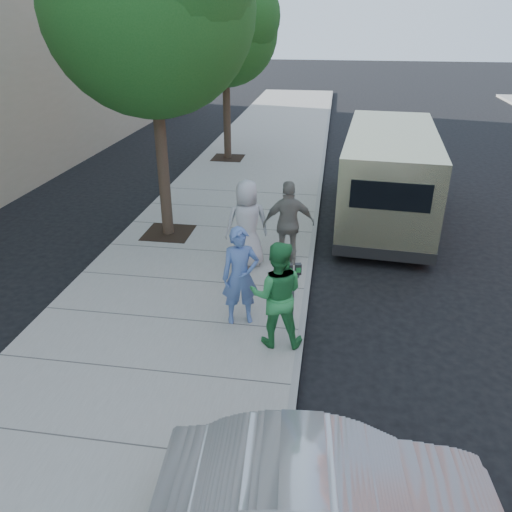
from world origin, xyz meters
name	(u,v)px	position (x,y,z in m)	size (l,w,h in m)	color
ground	(239,290)	(0.00, 0.00, 0.00)	(120.00, 120.00, 0.00)	black
sidewalk	(193,283)	(-1.00, 0.00, 0.07)	(5.00, 60.00, 0.15)	gray
curb_face	(307,292)	(1.44, 0.00, 0.07)	(0.12, 60.00, 0.16)	gray
tree_far	(226,26)	(-2.25, 10.00, 4.88)	(3.92, 3.80, 6.49)	black
parking_meter	(293,282)	(1.25, -1.41, 1.07)	(0.27, 0.15, 1.27)	gray
van	(388,174)	(3.31, 4.61, 1.33)	(2.74, 6.89, 2.50)	beige
sedan	(330,498)	(2.00, -5.29, 0.61)	(1.29, 3.70, 1.22)	#ADB0B4
person_officer	(240,276)	(0.30, -1.35, 1.07)	(0.67, 0.44, 1.84)	#5370B1
person_green_shirt	(277,295)	(1.02, -1.93, 1.09)	(0.92, 0.71, 1.88)	#2D8B46
person_gray_shirt	(247,224)	(0.03, 0.93, 1.13)	(0.96, 0.63, 1.97)	#B2B2B4
person_striped_polo	(289,224)	(0.93, 1.13, 1.12)	(1.13, 0.47, 1.93)	gray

